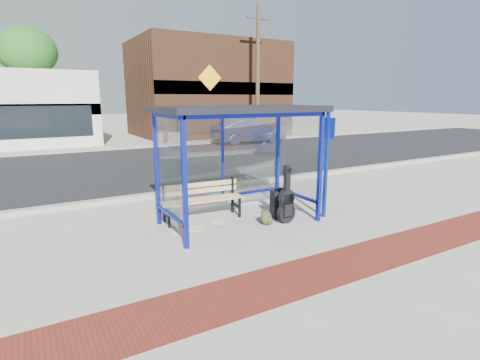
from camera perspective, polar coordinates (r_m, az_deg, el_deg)
ground at (r=7.96m, az=-0.07°, el=-6.45°), size 120.00×120.00×0.00m
brick_paver_strip at (r=6.01m, az=12.75°, el=-13.17°), size 60.00×1.00×0.01m
curb_near at (r=10.45m, az=-8.03°, el=-1.64°), size 60.00×0.25×0.12m
street_asphalt at (r=15.22m, az=-15.28°, el=2.21°), size 60.00×10.00×0.00m
curb_far at (r=20.14m, az=-19.07°, el=4.52°), size 60.00×0.25×0.12m
far_sidewalk at (r=22.00m, az=-20.03°, el=4.91°), size 60.00×4.00×0.01m
bus_shelter at (r=7.61m, az=-0.34°, el=8.64°), size 3.30×1.80×2.42m
storefront_brown at (r=27.65m, az=-4.97°, el=13.60°), size 10.00×7.08×6.40m
tree_mid at (r=28.68m, az=-29.67°, el=16.57°), size 3.60×3.60×7.03m
tree_right at (r=32.96m, az=-0.34°, el=17.35°), size 3.60×3.60×7.03m
utility_pole_east at (r=23.71m, az=2.73°, el=16.05°), size 1.60×0.24×8.00m
bench at (r=8.08m, az=-5.91°, el=-2.69°), size 1.80×0.57×0.84m
guitar_bag at (r=7.86m, az=7.08°, el=-3.51°), size 0.44×0.17×1.17m
suitcase at (r=8.26m, az=6.07°, el=-3.62°), size 0.40×0.28×0.65m
backpack at (r=7.77m, az=4.10°, el=-5.77°), size 0.31×0.29×0.32m
sign_post at (r=8.23m, az=13.04°, el=3.30°), size 0.13×0.29×2.34m
newspaper_a at (r=7.51m, az=-9.14°, el=-7.74°), size 0.42×0.46×0.01m
newspaper_b at (r=7.64m, az=-6.52°, el=-7.31°), size 0.48×0.50×0.01m
newspaper_c at (r=7.98m, az=-3.60°, el=-6.39°), size 0.33×0.38×0.01m
parked_car at (r=21.87m, az=1.33°, el=7.47°), size 4.33×1.52×1.42m
fire_hydrant at (r=25.15m, az=4.33°, el=7.36°), size 0.33×0.22×0.74m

